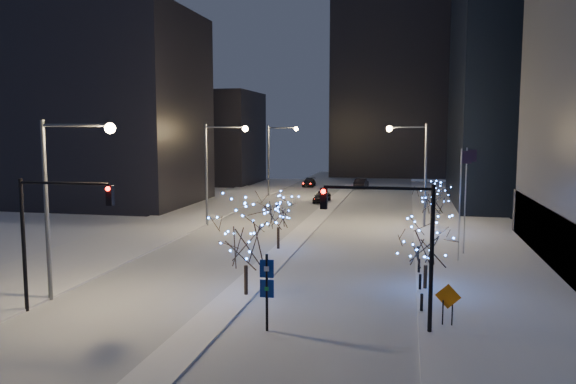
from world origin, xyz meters
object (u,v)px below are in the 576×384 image
(street_lamp_w_mid, at_px, (217,160))
(wayfinding_sign, at_px, (267,284))
(traffic_signal_east, at_px, (397,232))
(construction_sign, at_px, (448,300))
(street_lamp_w_near, at_px, (63,185))
(car_near, at_px, (322,197))
(traffic_signal_west, at_px, (49,223))
(holiday_tree_median_far, at_px, (278,211))
(holiday_tree_median_near, at_px, (246,236))
(holiday_tree_plaza_near, at_px, (426,243))
(holiday_tree_plaza_far, at_px, (433,198))
(street_lamp_east, at_px, (416,161))
(car_mid, at_px, (361,183))
(car_far, at_px, (309,183))
(street_lamp_w_far, at_px, (276,151))

(street_lamp_w_mid, bearing_deg, wayfinding_sign, -66.26)
(traffic_signal_east, height_order, construction_sign, traffic_signal_east)
(street_lamp_w_near, distance_m, car_near, 45.67)
(traffic_signal_west, bearing_deg, street_lamp_w_near, 103.96)
(holiday_tree_median_far, bearing_deg, construction_sign, -52.04)
(holiday_tree_median_near, relative_size, wayfinding_sign, 1.46)
(holiday_tree_plaza_near, height_order, holiday_tree_plaza_far, holiday_tree_plaza_far)
(construction_sign, bearing_deg, street_lamp_east, 103.81)
(traffic_signal_east, relative_size, car_mid, 1.44)
(car_mid, bearing_deg, holiday_tree_plaza_near, 103.58)
(street_lamp_east, height_order, car_mid, street_lamp_east)
(car_far, height_order, holiday_tree_plaza_near, holiday_tree_plaza_near)
(traffic_signal_west, bearing_deg, street_lamp_w_mid, 91.06)
(construction_sign, bearing_deg, car_mid, 109.55)
(construction_sign, bearing_deg, wayfinding_sign, -153.84)
(traffic_signal_west, relative_size, holiday_tree_plaza_far, 1.48)
(traffic_signal_east, xyz_separation_m, holiday_tree_plaza_near, (1.56, 7.32, -1.92))
(street_lamp_w_mid, bearing_deg, street_lamp_w_far, 90.00)
(car_mid, bearing_deg, holiday_tree_median_near, 93.71)
(holiday_tree_median_near, height_order, holiday_tree_plaza_near, holiday_tree_median_near)
(street_lamp_w_far, distance_m, holiday_tree_median_far, 35.89)
(street_lamp_w_mid, relative_size, car_near, 2.16)
(street_lamp_w_mid, distance_m, construction_sign, 32.55)
(traffic_signal_east, bearing_deg, street_lamp_east, 87.74)
(street_lamp_w_near, relative_size, holiday_tree_median_far, 2.16)
(street_lamp_w_mid, relative_size, holiday_tree_median_far, 2.16)
(holiday_tree_plaza_far, bearing_deg, street_lamp_w_mid, -179.62)
(holiday_tree_median_near, distance_m, wayfinding_sign, 5.76)
(holiday_tree_plaza_near, bearing_deg, car_far, 106.45)
(holiday_tree_median_near, bearing_deg, holiday_tree_plaza_near, 18.99)
(car_mid, relative_size, holiday_tree_median_near, 0.90)
(street_lamp_east, bearing_deg, holiday_tree_median_far, -129.76)
(traffic_signal_west, xyz_separation_m, holiday_tree_median_far, (7.94, 17.28, -1.59))
(traffic_signal_west, xyz_separation_m, traffic_signal_east, (17.38, 1.00, 0.00))
(car_mid, distance_m, car_far, 8.83)
(street_lamp_east, distance_m, car_far, 40.71)
(holiday_tree_plaza_near, bearing_deg, construction_sign, -82.13)
(traffic_signal_west, xyz_separation_m, wayfinding_sign, (11.45, -0.16, -2.48))
(traffic_signal_west, bearing_deg, street_lamp_east, 58.31)
(street_lamp_w_near, bearing_deg, car_near, 80.55)
(street_lamp_w_far, xyz_separation_m, traffic_signal_west, (0.50, -52.00, -1.74))
(holiday_tree_median_far, xyz_separation_m, construction_sign, (11.86, -15.20, -1.80))
(car_far, relative_size, holiday_tree_median_near, 0.86)
(street_lamp_east, relative_size, car_mid, 2.05)
(traffic_signal_east, relative_size, construction_sign, 3.45)
(car_mid, bearing_deg, car_near, 84.52)
(holiday_tree_plaza_far, xyz_separation_m, construction_sign, (-0.29, -25.06, -1.90))
(holiday_tree_plaza_near, bearing_deg, car_mid, 98.42)
(street_lamp_east, bearing_deg, street_lamp_w_near, -124.19)
(street_lamp_east, relative_size, car_far, 2.14)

